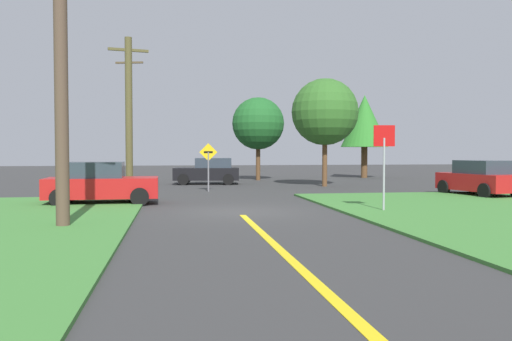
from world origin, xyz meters
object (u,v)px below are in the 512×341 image
object	(u,v)px
direction_sign	(208,162)
oak_tree_left	(365,121)
car_approaching_junction	(208,171)
utility_pole_near	(61,83)
car_on_crossroad	(480,178)
oak_tree_right	(325,112)
utility_pole_far	(130,116)
pine_tree_center	(258,124)
stop_sign	(384,152)
utility_pole_mid	(129,115)
parked_car_near_building	(100,183)

from	to	relation	value
direction_sign	oak_tree_left	world-z (taller)	oak_tree_left
car_approaching_junction	utility_pole_near	world-z (taller)	utility_pole_near
car_on_crossroad	direction_sign	bearing A→B (deg)	58.84
oak_tree_right	utility_pole_near	bearing A→B (deg)	-127.52
utility_pole_near	oak_tree_right	bearing A→B (deg)	52.48
utility_pole_far	pine_tree_center	bearing A→B (deg)	11.16
car_on_crossroad	utility_pole_far	distance (m)	21.23
stop_sign	utility_pole_far	xyz separation A→B (m)	(-9.65, 18.27, 2.33)
utility_pole_mid	pine_tree_center	size ratio (longest dim) A/B	1.23
utility_pole_near	utility_pole_mid	bearing A→B (deg)	85.16
car_on_crossroad	parked_car_near_building	distance (m)	16.50
car_on_crossroad	car_approaching_junction	bearing A→B (deg)	37.17
direction_sign	oak_tree_left	xyz separation A→B (m)	(12.78, 12.11, 2.82)
pine_tree_center	oak_tree_left	bearing A→B (deg)	13.58
stop_sign	parked_car_near_building	world-z (taller)	stop_sign
stop_sign	utility_pole_near	distance (m)	10.11
parked_car_near_building	utility_pole_near	size ratio (longest dim) A/B	0.57
stop_sign	oak_tree_right	xyz separation A→B (m)	(1.77, 12.87, 2.29)
stop_sign	utility_pole_mid	xyz separation A→B (m)	(-8.86, 8.08, 1.69)
stop_sign	car_approaching_junction	size ratio (longest dim) A/B	0.69
utility_pole_far	oak_tree_left	size ratio (longest dim) A/B	1.32
utility_pole_mid	utility_pole_far	bearing A→B (deg)	94.45
car_on_crossroad	utility_pole_mid	world-z (taller)	utility_pole_mid
utility_pole_far	oak_tree_right	world-z (taller)	utility_pole_far
car_approaching_junction	oak_tree_right	xyz separation A→B (m)	(6.51, -3.15, 3.49)
pine_tree_center	utility_pole_near	bearing A→B (deg)	-111.59
utility_pole_near	oak_tree_left	xyz separation A→B (m)	(17.37, 24.17, 0.55)
utility_pole_far	oak_tree_left	bearing A→B (deg)	12.38
pine_tree_center	oak_tree_right	distance (m)	7.63
utility_pole_far	stop_sign	bearing A→B (deg)	-62.15
car_approaching_junction	utility_pole_far	bearing A→B (deg)	-17.68
car_on_crossroad	pine_tree_center	world-z (taller)	pine_tree_center
utility_pole_far	pine_tree_center	xyz separation A→B (m)	(8.67, 1.71, -0.35)
oak_tree_left	utility_pole_mid	bearing A→B (deg)	-139.72
utility_pole_mid	utility_pole_far	size ratio (longest dim) A/B	0.85
car_approaching_junction	pine_tree_center	world-z (taller)	pine_tree_center
pine_tree_center	direction_sign	bearing A→B (deg)	-112.49
utility_pole_mid	oak_tree_right	xyz separation A→B (m)	(10.64, 4.79, 0.60)
car_on_crossroad	pine_tree_center	size ratio (longest dim) A/B	0.70
utility_pole_near	direction_sign	distance (m)	13.10
utility_pole_far	car_on_crossroad	bearing A→B (deg)	-38.11
utility_pole_mid	oak_tree_left	bearing A→B (deg)	40.28
stop_sign	oak_tree_right	size ratio (longest dim) A/B	0.46
stop_sign	utility_pole_near	world-z (taller)	utility_pole_near
utility_pole_near	pine_tree_center	size ratio (longest dim) A/B	1.27
car_approaching_junction	parked_car_near_building	xyz separation A→B (m)	(-4.91, -11.81, 0.00)
direction_sign	utility_pole_mid	bearing A→B (deg)	-153.31
oak_tree_left	direction_sign	bearing A→B (deg)	-136.53
utility_pole_mid	oak_tree_right	bearing A→B (deg)	24.24
car_approaching_junction	parked_car_near_building	world-z (taller)	same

